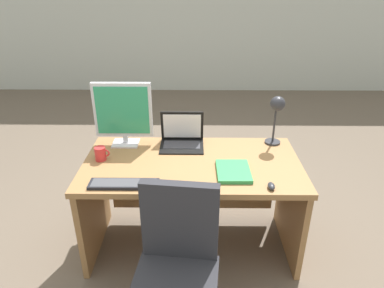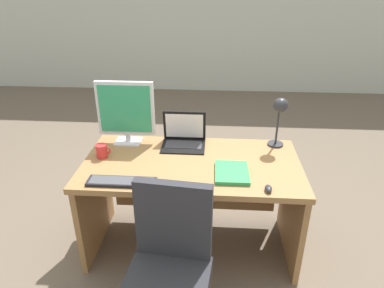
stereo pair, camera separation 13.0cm
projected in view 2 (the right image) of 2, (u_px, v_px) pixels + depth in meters
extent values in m
plane|color=#6B5B4C|center=(201.00, 156.00, 4.13)|extent=(12.00, 12.00, 0.00)
cube|color=silver|center=(209.00, 9.00, 5.88)|extent=(10.00, 0.10, 2.80)
cube|color=#9E7042|center=(192.00, 164.00, 2.46)|extent=(1.52, 0.80, 0.04)
cube|color=#9E7042|center=(95.00, 204.00, 2.67)|extent=(0.04, 0.71, 0.71)
cube|color=#9E7042|center=(292.00, 212.00, 2.58)|extent=(0.04, 0.71, 0.71)
cube|color=#9E7042|center=(194.00, 182.00, 2.88)|extent=(1.34, 0.02, 0.50)
cube|color=silver|center=(128.00, 141.00, 2.73)|extent=(0.20, 0.16, 0.01)
cube|color=silver|center=(128.00, 137.00, 2.73)|extent=(0.04, 0.02, 0.06)
cube|color=silver|center=(126.00, 108.00, 2.61)|extent=(0.43, 0.04, 0.41)
cube|color=#2D9966|center=(125.00, 109.00, 2.60)|extent=(0.39, 0.00, 0.36)
cube|color=black|center=(183.00, 146.00, 2.66)|extent=(0.33, 0.26, 0.01)
cube|color=#38383D|center=(184.00, 144.00, 2.68)|extent=(0.28, 0.14, 0.00)
cube|color=black|center=(184.00, 125.00, 2.71)|extent=(0.33, 0.05, 0.24)
cube|color=white|center=(184.00, 126.00, 2.70)|extent=(0.29, 0.03, 0.20)
cube|color=black|center=(122.00, 182.00, 2.20)|extent=(0.44, 0.12, 0.02)
cube|color=#47474C|center=(121.00, 180.00, 2.19)|extent=(0.40, 0.10, 0.00)
ellipsoid|color=#2D2D33|center=(268.00, 189.00, 2.12)|extent=(0.04, 0.08, 0.03)
cylinder|color=#2D2D33|center=(275.00, 144.00, 2.69)|extent=(0.12, 0.12, 0.01)
cylinder|color=#2D2D33|center=(277.00, 127.00, 2.62)|extent=(0.02, 0.02, 0.28)
sphere|color=#2D2D33|center=(281.00, 105.00, 2.52)|extent=(0.11, 0.11, 0.11)
cube|color=green|center=(232.00, 173.00, 2.30)|extent=(0.22, 0.29, 0.03)
cylinder|color=red|center=(102.00, 151.00, 2.49)|extent=(0.08, 0.08, 0.10)
torus|color=red|center=(107.00, 151.00, 2.49)|extent=(0.06, 0.01, 0.06)
cube|color=#2D2D33|center=(166.00, 287.00, 1.90)|extent=(0.51, 0.51, 0.08)
cube|color=#2D2D33|center=(173.00, 220.00, 1.96)|extent=(0.44, 0.11, 0.49)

